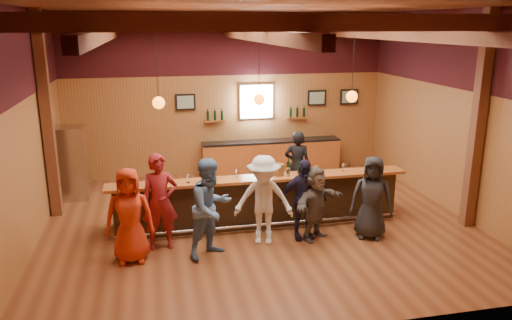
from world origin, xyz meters
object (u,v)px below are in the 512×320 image
Objects in this scene: back_bar_cabinet at (271,156)px; stainless_fridge at (72,163)px; customer_orange at (129,215)px; customer_redvest at (160,202)px; customer_navy at (303,199)px; customer_brown at (315,203)px; bottle_a at (288,168)px; customer_white at (264,200)px; bar_counter at (258,199)px; customer_denim at (211,208)px; customer_dark at (372,198)px; ice_bucket at (279,170)px; bartender at (297,166)px.

stainless_fridge is (-5.30, -1.12, 0.42)m from back_bar_cabinet.
customer_redvest is at bearing 40.01° from customer_orange.
customer_navy reaches higher than customer_brown.
back_bar_cabinet is 11.33× the size of bottle_a.
customer_white is 5.03× the size of bottle_a.
customer_denim is at bearing -130.01° from bar_counter.
ice_bucket is at bearing 172.54° from customer_dark.
customer_redvest is 1.11× the size of customer_dark.
customer_dark is at bearing -30.37° from customer_denim.
bartender is (0.55, 2.22, 0.04)m from customer_navy.
back_bar_cabinet is 4.01m from ice_bucket.
back_bar_cabinet is at bearing -67.62° from bartender.
ice_bucket is (0.51, 0.81, 0.34)m from customer_white.
customer_orange reaches higher than bottle_a.
bartender is at bearing 132.00° from customer_dark.
bar_counter is at bearing 28.34° from customer_orange.
customer_orange is 0.71m from customer_redvest.
bottle_a is (-0.31, 0.91, 0.50)m from customer_brown.
stainless_fridge reaches higher than back_bar_cabinet.
stainless_fridge is at bearing -168.07° from back_bar_cabinet.
bottle_a is (-0.58, -3.79, 0.77)m from back_bar_cabinet.
customer_orange is 3.47m from bottle_a.
bartender is (0.32, 2.30, 0.11)m from customer_brown.
customer_redvest is 2.58m from ice_bucket.
bartender is at bearing 14.13° from customer_denim.
ice_bucket is (-0.85, -1.45, 0.37)m from bartender.
customer_denim is (0.90, -0.52, 0.00)m from customer_redvest.
customer_orange is 1.07× the size of customer_navy.
back_bar_cabinet is 2.22× the size of stainless_fridge.
bartender is 4.88× the size of bottle_a.
ice_bucket is at bearing -31.28° from stainless_fridge.
customer_white is 1.08× the size of customer_navy.
customer_brown is at bearing -71.28° from bottle_a.
customer_redvest is at bearing -161.27° from customer_dark.
customer_redvest is 1.04m from customer_denim.
ice_bucket is at bearing 80.91° from bartender.
bar_counter is at bearing 171.53° from customer_dark.
customer_dark is at bearing 129.30° from bartender.
customer_dark is (2.16, -0.20, -0.04)m from customer_white.
stainless_fridge is 0.96× the size of customer_denim.
customer_dark is (4.68, 0.06, -0.03)m from customer_orange.
customer_redvest is at bearing -59.06° from stainless_fridge.
back_bar_cabinet is at bearing 53.42° from customer_orange.
customer_brown is at bearing -7.20° from customer_redvest.
stainless_fridge is 5.33m from customer_white.
bartender is at bearing 43.63° from bar_counter.
customer_orange is (-3.84, -4.92, 0.40)m from back_bar_cabinet.
bartender is at bearing 47.90° from customer_brown.
bottle_a is (-0.08, 0.83, 0.43)m from customer_navy.
customer_orange is at bearing 54.30° from bartender.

